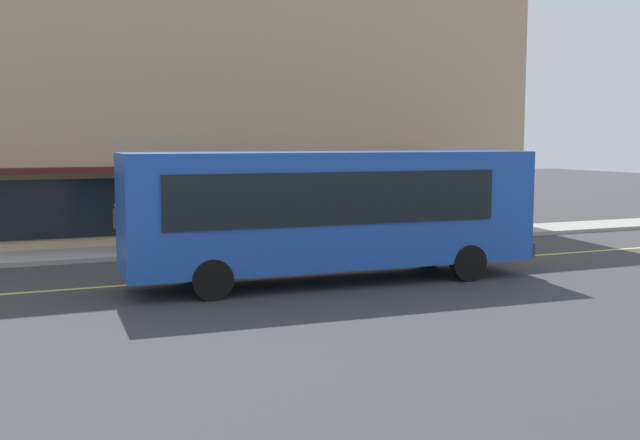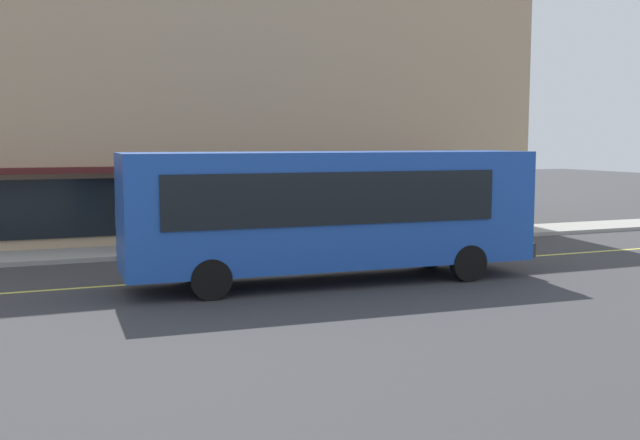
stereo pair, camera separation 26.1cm
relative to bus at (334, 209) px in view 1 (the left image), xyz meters
name	(u,v)px [view 1 (the left image)]	position (x,y,z in m)	size (l,w,h in m)	color
ground	(286,274)	(-0.75, 1.68, -1.99)	(120.00, 120.00, 0.00)	#38383A
sidewalk	(233,246)	(-0.75, 7.08, -1.91)	(80.00, 2.54, 0.15)	#9E9B93
lane_centre_stripe	(286,274)	(-0.75, 1.68, -1.98)	(36.00, 0.16, 0.01)	#D8D14C
storefront_building	(175,94)	(-1.21, 14.16, 3.79)	(27.69, 12.25, 11.56)	tan
bus	(334,209)	(0.00, 0.00, 0.00)	(11.22, 2.95, 3.50)	#1E4CAD
traffic_light	(426,174)	(6.61, 6.36, 0.55)	(0.30, 0.52, 3.20)	#2D2D33
pedestrian_waiting	(118,222)	(-4.73, 6.67, -0.84)	(0.34, 0.34, 1.66)	black
pedestrian_by_curb	(499,210)	(9.87, 6.24, -0.91)	(0.34, 0.34, 1.56)	black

